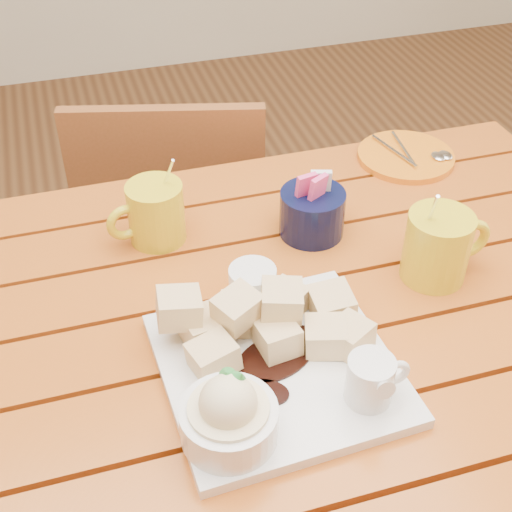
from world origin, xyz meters
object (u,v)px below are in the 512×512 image
object	(u,v)px
coffee_mug_left	(154,212)
chair_far	(177,231)
dessert_plate	(267,366)
orange_saucer	(407,156)
table	(259,375)
coffee_mug_right	(439,245)

from	to	relation	value
coffee_mug_left	chair_far	world-z (taller)	coffee_mug_left
dessert_plate	orange_saucer	size ratio (longest dim) A/B	1.69
coffee_mug_left	orange_saucer	bearing A→B (deg)	-0.95
table	coffee_mug_right	xyz separation A→B (m)	(0.27, 0.02, 0.16)
orange_saucer	chair_far	bearing A→B (deg)	141.17
coffee_mug_left	coffee_mug_right	xyz separation A→B (m)	(0.37, -0.20, 0.00)
coffee_mug_right	orange_saucer	distance (m)	0.32
dessert_plate	coffee_mug_left	size ratio (longest dim) A/B	2.04
coffee_mug_left	coffee_mug_right	distance (m)	0.42
orange_saucer	chair_far	world-z (taller)	chair_far
dessert_plate	chair_far	xyz separation A→B (m)	(0.02, 0.73, -0.33)
chair_far	coffee_mug_left	bearing A→B (deg)	91.47
table	dessert_plate	distance (m)	0.18
dessert_plate	coffee_mug_left	distance (m)	0.33
orange_saucer	coffee_mug_right	bearing A→B (deg)	-109.12
coffee_mug_right	dessert_plate	bearing A→B (deg)	-159.23
table	dessert_plate	world-z (taller)	dessert_plate
table	dessert_plate	bearing A→B (deg)	-101.95
dessert_plate	chair_far	world-z (taller)	dessert_plate
dessert_plate	chair_far	distance (m)	0.80
dessert_plate	orange_saucer	xyz separation A→B (m)	(0.39, 0.43, -0.03)
dessert_plate	coffee_mug_right	xyz separation A→B (m)	(0.29, 0.13, 0.02)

